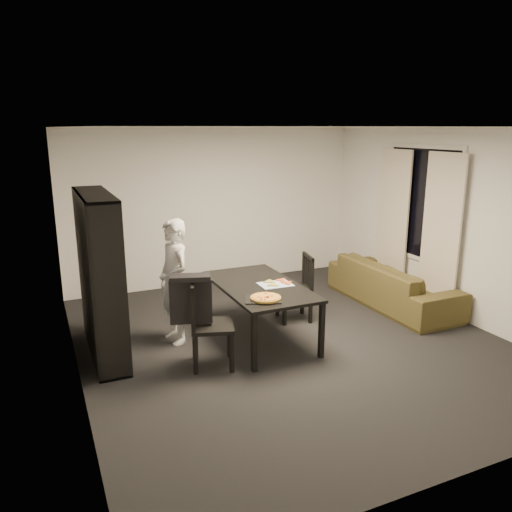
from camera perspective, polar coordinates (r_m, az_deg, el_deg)
name	(u,v)px	position (r m, az deg, el deg)	size (l,w,h in m)	color
room	(292,240)	(5.94, 4.18, 1.86)	(5.01, 5.51, 2.61)	black
window_pane	(422,204)	(7.82, 18.40, 5.70)	(0.02, 1.40, 1.60)	black
window_frame	(421,204)	(7.82, 18.37, 5.70)	(0.03, 1.52, 1.72)	white
curtain_left	(441,234)	(7.45, 20.36, 2.39)	(0.03, 0.70, 2.25)	beige
curtain_right	(393,221)	(8.21, 15.34, 3.83)	(0.03, 0.70, 2.25)	beige
bookshelf	(100,276)	(5.97, -17.37, -2.20)	(0.35, 1.50, 1.90)	black
dining_table	(259,289)	(6.20, 0.38, -3.85)	(0.94, 1.69, 0.71)	black
chair_left	(204,318)	(5.54, -5.99, -7.11)	(0.57, 0.57, 0.99)	black
chair_right	(300,283)	(6.89, 5.09, -3.08)	(0.50, 0.50, 0.92)	black
draped_jacket	(191,297)	(5.46, -7.48, -4.69)	(0.47, 0.31, 0.54)	black
person	(174,282)	(6.16, -9.33, -2.92)	(0.56, 0.37, 1.55)	silver
baking_tray	(263,299)	(5.66, 0.77, -4.94)	(0.40, 0.32, 0.01)	black
pepperoni_pizza	(266,298)	(5.64, 1.11, -4.79)	(0.35, 0.35, 0.03)	olive
kitchen_towel	(275,284)	(6.19, 2.23, -3.26)	(0.40, 0.30, 0.01)	silver
pizza_slices	(277,282)	(6.23, 2.47, -3.02)	(0.37, 0.31, 0.01)	#CE8E40
sofa	(393,284)	(7.75, 15.34, -3.09)	(2.22, 0.87, 0.65)	#403C19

